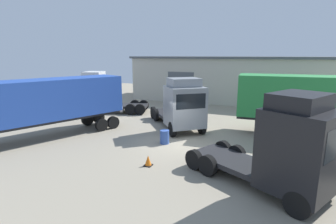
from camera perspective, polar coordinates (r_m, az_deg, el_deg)
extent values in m
plane|color=gray|center=(16.73, 2.54, -7.05)|extent=(60.00, 60.00, 0.00)
cube|color=#B7B2A3|center=(33.73, 13.46, 6.92)|extent=(22.92, 8.67, 5.10)
cube|color=#474C51|center=(33.60, 13.69, 11.47)|extent=(23.42, 9.17, 0.25)
cube|color=#4C5156|center=(30.91, 2.76, 5.38)|extent=(3.20, 0.08, 3.60)
cube|color=#4C5156|center=(29.10, 21.82, 4.07)|extent=(3.20, 0.08, 3.60)
cube|color=silver|center=(26.81, -16.03, 4.16)|extent=(3.07, 3.13, 2.86)
cube|color=silver|center=(26.56, -15.84, 7.81)|extent=(2.26, 2.52, 0.60)
cube|color=black|center=(27.16, -18.43, 5.32)|extent=(0.74, 2.02, 1.03)
cube|color=#232326|center=(26.08, -9.11, 1.35)|extent=(4.55, 3.20, 0.24)
cylinder|color=#B2B2B7|center=(25.31, -10.94, 0.55)|extent=(1.22, 0.88, 0.56)
cylinder|color=black|center=(26.25, -17.89, 0.70)|extent=(1.08, 0.61, 1.04)
cylinder|color=black|center=(28.26, -16.24, 1.61)|extent=(1.08, 0.61, 1.04)
cylinder|color=black|center=(24.90, -8.19, 0.58)|extent=(1.08, 0.61, 1.04)
cylinder|color=black|center=(27.01, -7.20, 1.53)|extent=(1.08, 0.61, 1.04)
cylinder|color=black|center=(24.72, -6.15, 0.55)|extent=(1.08, 0.61, 1.04)
cylinder|color=black|center=(26.85, -5.31, 1.51)|extent=(1.08, 0.61, 1.04)
cube|color=#28843D|center=(20.08, 29.50, 2.79)|extent=(10.13, 3.14, 2.84)
cube|color=#232326|center=(20.35, 29.04, -1.49)|extent=(10.08, 2.39, 0.24)
cube|color=#232326|center=(19.41, 21.09, -3.41)|extent=(0.17, 0.17, 1.11)
cube|color=#232326|center=(20.96, 20.96, -2.27)|extent=(0.17, 0.17, 1.11)
cube|color=black|center=(11.12, 26.80, -7.40)|extent=(3.30, 3.34, 3.11)
cube|color=black|center=(10.76, 26.78, 2.09)|extent=(2.48, 2.65, 0.60)
cube|color=#232326|center=(13.07, 13.61, -10.21)|extent=(4.28, 3.56, 0.24)
cylinder|color=#B2B2B7|center=(13.59, 18.22, -10.38)|extent=(1.23, 1.02, 0.56)
cylinder|color=black|center=(12.45, 30.83, -13.48)|extent=(1.02, 0.74, 0.99)
cylinder|color=black|center=(10.59, 26.42, -17.57)|extent=(1.02, 0.74, 0.99)
cylinder|color=black|center=(14.21, 14.73, -8.92)|extent=(1.02, 0.74, 0.99)
cylinder|color=black|center=(12.62, 8.65, -11.43)|extent=(1.02, 0.74, 0.99)
cylinder|color=black|center=(14.72, 11.89, -8.02)|extent=(1.02, 0.74, 0.99)
cylinder|color=black|center=(13.18, 5.72, -10.27)|extent=(1.02, 0.74, 0.99)
cube|color=#2347A3|center=(18.96, -28.01, 2.13)|extent=(7.29, 12.41, 2.62)
cube|color=#232326|center=(19.23, -27.58, -2.06)|extent=(6.60, 12.11, 0.24)
cylinder|color=black|center=(20.05, -14.27, -2.72)|extent=(0.65, 0.98, 0.94)
cylinder|color=black|center=(21.95, -17.12, -1.59)|extent=(0.65, 0.98, 0.94)
cylinder|color=black|center=(20.54, -11.85, -2.24)|extent=(0.65, 0.98, 0.94)
cylinder|color=black|center=(22.39, -14.84, -1.18)|extent=(0.65, 0.98, 0.94)
cube|color=gray|center=(18.67, 3.64, 1.20)|extent=(3.46, 3.44, 2.84)
cube|color=gray|center=(18.60, 3.49, 6.46)|extent=(2.69, 2.63, 0.60)
cube|color=black|center=(17.50, 5.01, 2.31)|extent=(1.67, 1.40, 1.02)
cube|color=#232326|center=(22.01, 0.56, -0.52)|extent=(4.24, 4.53, 0.24)
cylinder|color=#B2B2B7|center=(21.81, 3.54, -1.12)|extent=(1.13, 1.20, 0.56)
cylinder|color=black|center=(18.87, 7.35, -3.19)|extent=(0.90, 1.00, 1.06)
cylinder|color=black|center=(18.10, 0.98, -3.76)|extent=(0.90, 1.00, 1.06)
cylinder|color=black|center=(23.04, 2.64, -0.25)|extent=(0.90, 1.00, 1.06)
cylinder|color=black|center=(22.41, -2.67, -0.61)|extent=(0.90, 1.00, 1.06)
cylinder|color=black|center=(23.87, 1.92, 0.20)|extent=(0.90, 1.00, 1.06)
cylinder|color=black|center=(23.26, -3.22, -0.13)|extent=(0.90, 1.00, 1.06)
cylinder|color=#33519E|center=(16.73, -0.75, -5.44)|extent=(0.58, 0.58, 0.88)
cube|color=black|center=(13.71, -4.33, -11.49)|extent=(0.40, 0.40, 0.04)
cone|color=orange|center=(13.61, -4.35, -10.50)|extent=(0.36, 0.36, 0.55)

